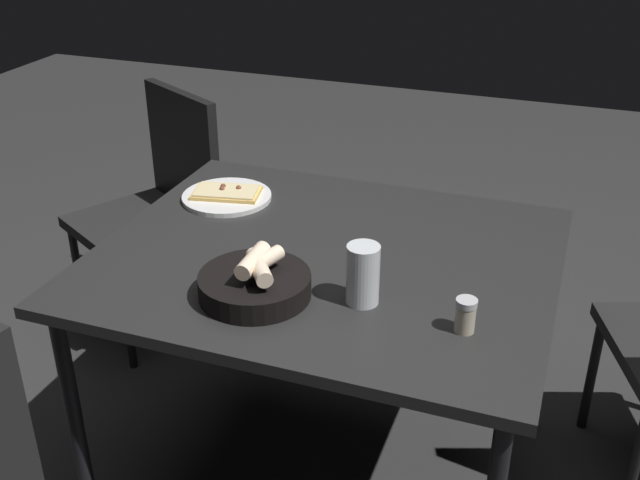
# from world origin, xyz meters

# --- Properties ---
(ground) EXTENTS (8.00, 8.00, 0.00)m
(ground) POSITION_xyz_m (0.00, 0.00, 0.00)
(ground) COLOR #2B2B2B
(dining_table) EXTENTS (1.16, 0.98, 0.73)m
(dining_table) POSITION_xyz_m (0.00, 0.00, 0.67)
(dining_table) COLOR black
(dining_table) RESTS_ON ground
(pizza_plate) EXTENTS (0.26, 0.26, 0.04)m
(pizza_plate) POSITION_xyz_m (0.39, -0.22, 0.74)
(pizza_plate) COLOR silver
(pizza_plate) RESTS_ON dining_table
(bread_basket) EXTENTS (0.26, 0.26, 0.12)m
(bread_basket) POSITION_xyz_m (0.09, 0.25, 0.77)
(bread_basket) COLOR black
(bread_basket) RESTS_ON dining_table
(beer_glass) EXTENTS (0.08, 0.08, 0.14)m
(beer_glass) POSITION_xyz_m (-0.16, 0.19, 0.80)
(beer_glass) COLOR silver
(beer_glass) RESTS_ON dining_table
(pepper_shaker) EXTENTS (0.05, 0.05, 0.08)m
(pepper_shaker) POSITION_xyz_m (-0.40, 0.23, 0.77)
(pepper_shaker) COLOR #BFB299
(pepper_shaker) RESTS_ON dining_table
(chair_far) EXTENTS (0.60, 0.60, 0.90)m
(chair_far) POSITION_xyz_m (0.85, -0.57, 0.52)
(chair_far) COLOR black
(chair_far) RESTS_ON ground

